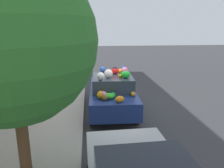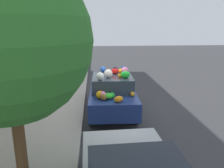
% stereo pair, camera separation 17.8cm
% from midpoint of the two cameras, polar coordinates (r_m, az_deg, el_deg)
% --- Properties ---
extents(ground_plane, '(60.00, 60.00, 0.00)m').
position_cam_midpoint_polar(ground_plane, '(9.14, 0.17, -6.93)').
color(ground_plane, '#38383A').
extents(sidewalk_curb, '(24.00, 3.20, 0.14)m').
position_cam_midpoint_polar(sidewalk_curb, '(9.29, -16.78, -6.75)').
color(sidewalk_curb, '#B2ADA3').
rests_on(sidewalk_curb, ground).
extents(street_tree, '(3.14, 3.14, 4.57)m').
position_cam_midpoint_polar(street_tree, '(4.44, -24.61, 10.19)').
color(street_tree, brown).
rests_on(street_tree, sidewalk_curb).
extents(fire_hydrant, '(0.20, 0.20, 0.70)m').
position_cam_midpoint_polar(fire_hydrant, '(11.80, -9.56, 0.44)').
color(fire_hydrant, red).
rests_on(fire_hydrant, sidewalk_curb).
extents(art_car, '(4.06, 1.90, 1.83)m').
position_cam_midpoint_polar(art_car, '(8.84, 0.55, -2.12)').
color(art_car, navy).
rests_on(art_car, ground).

